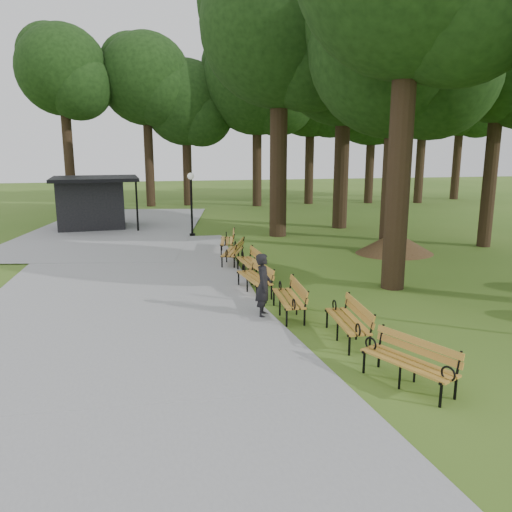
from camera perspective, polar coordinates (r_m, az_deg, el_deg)
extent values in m
plane|color=#3B5F1B|center=(13.97, 1.20, -5.43)|extent=(100.00, 100.00, 0.00)
cube|color=#939396|center=(16.55, -14.83, -2.90)|extent=(12.00, 38.00, 0.06)
imported|color=black|center=(12.77, 0.83, -3.31)|extent=(0.55, 0.68, 1.64)
cylinder|color=black|center=(24.47, -7.24, 5.45)|extent=(0.10, 0.10, 2.73)
sphere|color=white|center=(24.34, -7.33, 8.87)|extent=(0.32, 0.32, 0.32)
cone|color=#47301C|center=(21.11, 15.31, 1.47)|extent=(2.64, 2.64, 0.89)
cylinder|color=black|center=(15.53, 15.89, 11.72)|extent=(0.70, 0.70, 8.44)
cylinder|color=black|center=(21.16, 14.84, 10.13)|extent=(0.60, 0.60, 7.19)
sphere|color=black|center=(21.46, 15.51, 21.58)|extent=(6.74, 6.74, 6.74)
cylinder|color=black|center=(24.08, 2.54, 12.42)|extent=(0.80, 0.80, 8.60)
sphere|color=black|center=(24.63, 2.67, 24.38)|extent=(7.11, 7.11, 7.11)
cylinder|color=black|center=(26.90, 9.61, 11.58)|extent=(0.76, 0.76, 7.97)
sphere|color=black|center=(27.26, 9.99, 21.57)|extent=(7.10, 7.10, 7.10)
cylinder|color=black|center=(23.61, 24.87, 9.26)|extent=(0.56, 0.56, 6.91)
sphere|color=black|center=(23.82, 25.81, 19.14)|extent=(4.88, 4.88, 4.88)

